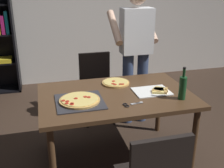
{
  "coord_description": "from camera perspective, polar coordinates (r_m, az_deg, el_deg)",
  "views": [
    {
      "loc": [
        -0.67,
        -2.41,
        1.81
      ],
      "look_at": [
        0.0,
        0.15,
        0.8
      ],
      "focal_mm": 43.86,
      "sensor_mm": 36.0,
      "label": 1
    }
  ],
  "objects": [
    {
      "name": "dining_table",
      "position": [
        2.75,
        0.8,
        -3.52
      ],
      "size": [
        1.5,
        0.99,
        0.75
      ],
      "color": "#4C331E",
      "rests_on": "ground_plane"
    },
    {
      "name": "pepperoni_pizza_on_tray",
      "position": [
        2.55,
        -6.76,
        -3.44
      ],
      "size": [
        0.44,
        0.44,
        0.04
      ],
      "color": "#2D2D33",
      "rests_on": "dining_table"
    },
    {
      "name": "second_pizza_plain",
      "position": [
        2.98,
        0.77,
        0.29
      ],
      "size": [
        0.3,
        0.3,
        0.03
      ],
      "color": "tan",
      "rests_on": "dining_table"
    },
    {
      "name": "wine_bottle",
      "position": [
        2.64,
        14.5,
        -0.65
      ],
      "size": [
        0.07,
        0.07,
        0.32
      ],
      "color": "#194723",
      "rests_on": "dining_table"
    },
    {
      "name": "kitchen_scissors",
      "position": [
        2.48,
        3.75,
        -4.27
      ],
      "size": [
        0.2,
        0.09,
        0.01
      ],
      "color": "silver",
      "rests_on": "dining_table"
    },
    {
      "name": "ground_plane",
      "position": [
        3.09,
        0.73,
        -15.0
      ],
      "size": [
        12.0,
        12.0,
        0.0
      ],
      "primitive_type": "plane",
      "color": "#38281E"
    },
    {
      "name": "chair_far_side",
      "position": [
        3.69,
        -3.29,
        0.3
      ],
      "size": [
        0.42,
        0.42,
        0.9
      ],
      "color": "black",
      "rests_on": "ground_plane"
    },
    {
      "name": "pizza_slices_on_towel",
      "position": [
        2.79,
        9.01,
        -1.43
      ],
      "size": [
        0.36,
        0.28,
        0.03
      ],
      "color": "white",
      "rests_on": "dining_table"
    },
    {
      "name": "back_wall",
      "position": [
        5.07,
        -7.35,
        16.14
      ],
      "size": [
        6.4,
        0.1,
        2.8
      ],
      "primitive_type": "cube",
      "color": "silver",
      "rests_on": "ground_plane"
    },
    {
      "name": "person_serving_pizza",
      "position": [
        3.46,
        4.94,
        7.3
      ],
      "size": [
        0.55,
        0.54,
        1.75
      ],
      "color": "#38476B",
      "rests_on": "ground_plane"
    }
  ]
}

